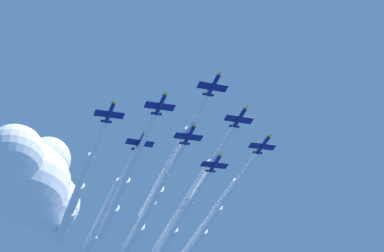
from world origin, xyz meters
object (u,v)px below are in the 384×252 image
object	(u,v)px
jet_port_outer	(74,202)
jet_starboard_outer	(165,245)
jet_port_inner	(180,212)
jet_starboard_mid	(209,221)
jet_lead	(164,177)
jet_port_mid	(144,216)
jet_starboard_inner	(118,196)
jet_trail_port	(99,225)

from	to	relation	value
jet_port_outer	jet_starboard_outer	xyz separation A→B (m)	(-29.25, 23.90, -1.49)
jet_port_inner	jet_starboard_mid	world-z (taller)	jet_starboard_mid
jet_lead	jet_starboard_mid	distance (m)	29.67
jet_port_mid	jet_port_outer	world-z (taller)	jet_port_outer
jet_starboard_inner	jet_port_inner	bearing A→B (deg)	133.91
jet_starboard_mid	jet_starboard_outer	world-z (taller)	jet_starboard_mid
jet_starboard_inner	jet_trail_port	world-z (taller)	jet_trail_port
jet_port_inner	jet_port_outer	size ratio (longest dim) A/B	1.09
jet_lead	jet_port_outer	world-z (taller)	jet_lead
jet_starboard_outer	jet_port_inner	bearing A→B (deg)	29.88
jet_lead	jet_port_outer	distance (m)	31.84
jet_port_inner	jet_starboard_outer	distance (m)	17.63
jet_port_mid	jet_trail_port	world-z (taller)	jet_trail_port
jet_lead	jet_port_inner	xyz separation A→B (m)	(-19.94, 1.31, -0.23)
jet_port_inner	jet_starboard_outer	size ratio (longest dim) A/B	1.02
jet_trail_port	jet_port_mid	bearing A→B (deg)	75.64
jet_starboard_inner	jet_trail_port	xyz separation A→B (m)	(-17.36, -12.02, 1.69)
jet_lead	jet_port_inner	size ratio (longest dim) A/B	0.88
jet_starboard_inner	jet_starboard_mid	xyz separation A→B (m)	(-24.41, 25.17, 3.20)
jet_starboard_inner	jet_trail_port	bearing A→B (deg)	-145.30
jet_port_outer	jet_port_mid	bearing A→B (deg)	117.12
jet_starboard_mid	jet_trail_port	world-z (taller)	jet_starboard_mid
jet_starboard_mid	jet_starboard_outer	distance (m)	18.63
jet_starboard_inner	jet_starboard_outer	xyz separation A→B (m)	(-31.38, 8.22, -0.19)
jet_starboard_inner	jet_port_mid	xyz separation A→B (m)	(-12.91, 5.38, 0.06)
jet_port_inner	jet_starboard_inner	xyz separation A→B (m)	(16.27, -16.90, -2.53)
jet_lead	jet_starboard_inner	size ratio (longest dim) A/B	0.96
jet_lead	jet_trail_port	bearing A→B (deg)	-127.29
jet_port_outer	jet_trail_port	world-z (taller)	jet_trail_port
jet_lead	jet_port_outer	bearing A→B (deg)	-100.49
jet_starboard_mid	jet_starboard_outer	bearing A→B (deg)	-112.33
jet_starboard_mid	jet_trail_port	xyz separation A→B (m)	(7.05, -37.19, -1.52)
jet_port_mid	jet_starboard_mid	distance (m)	23.11
jet_port_mid	jet_port_inner	bearing A→B (deg)	106.26
jet_port_inner	jet_starboard_mid	size ratio (longest dim) A/B	1.14
jet_port_inner	jet_starboard_inner	distance (m)	23.59
jet_starboard_inner	jet_port_mid	bearing A→B (deg)	157.39
jet_starboard_outer	jet_starboard_inner	bearing A→B (deg)	-14.68
jet_starboard_outer	jet_lead	bearing A→B (deg)	11.88
jet_port_mid	jet_trail_port	size ratio (longest dim) A/B	0.94
jet_port_outer	jet_starboard_outer	size ratio (longest dim) A/B	0.93
jet_port_mid	jet_port_outer	size ratio (longest dim) A/B	0.97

